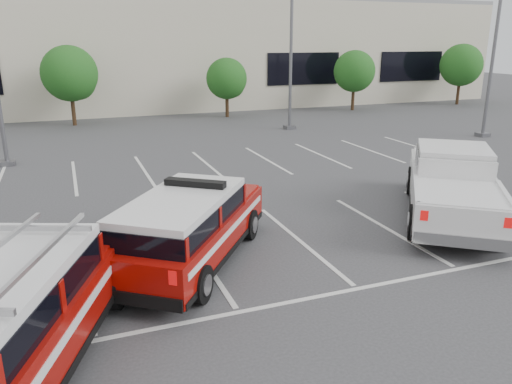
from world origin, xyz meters
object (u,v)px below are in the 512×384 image
tree_mid_right (228,80)px  light_pole_right (495,39)px  fire_chief_suv (189,232)px  convention_building (133,45)px  tree_right (355,73)px  white_pickup (451,191)px  light_pole_mid (291,39)px  tree_mid_left (71,75)px  tree_far_right (462,67)px  ladder_suv (13,319)px

tree_mid_right → light_pole_right: bearing=-47.8°
fire_chief_suv → tree_mid_right: bearing=106.4°
convention_building → fire_chief_suv: convention_building is taller
tree_right → white_pickup: bearing=-114.6°
convention_building → white_pickup: convention_building is taller
tree_right → white_pickup: size_ratio=0.66×
light_pole_mid → light_pole_right: (9.00, -6.00, 0.00)m
tree_right → fire_chief_suv: bearing=-129.1°
light_pole_mid → fire_chief_suv: size_ratio=1.82×
tree_mid_left → white_pickup: size_ratio=0.72×
tree_mid_left → fire_chief_suv: size_ratio=0.86×
tree_right → fire_chief_suv: size_ratio=0.78×
tree_mid_left → light_pole_right: bearing=-29.9°
convention_building → light_pole_mid: convention_building is taller
tree_mid_left → tree_right: 20.00m
tree_far_right → ladder_suv: 40.56m
convention_building → tree_mid_left: bearing=-117.4°
convention_building → light_pole_right: 26.99m
tree_right → light_pole_mid: light_pole_mid is taller
convention_building → white_pickup: 32.32m
tree_mid_right → tree_right: (10.00, 0.00, 0.27)m
tree_mid_right → white_pickup: size_ratio=0.60×
ladder_suv → tree_right: bearing=71.0°
tree_mid_left → light_pole_mid: light_pole_mid is taller
tree_right → tree_mid_left: bearing=180.0°
tree_far_right → white_pickup: bearing=-132.5°
tree_mid_right → white_pickup: (-0.04, -21.89, -1.69)m
light_pole_right → tree_mid_right: bearing=132.2°
light_pole_right → white_pickup: light_pole_right is taller
tree_far_right → white_pickup: size_ratio=0.72×
light_pole_mid → fire_chief_suv: bearing=-121.6°
tree_mid_right → convention_building: bearing=116.6°
convention_building → ladder_suv: convention_building is taller
light_pole_mid → tree_right: bearing=36.8°
tree_mid_right → light_pole_right: size_ratio=0.39×
convention_building → light_pole_mid: size_ratio=5.86×
tree_right → light_pole_right: bearing=-85.7°
convention_building → tree_right: convention_building is taller
light_pole_right → tree_far_right: bearing=53.0°
light_pole_right → tree_mid_left: bearing=150.1°
tree_mid_left → white_pickup: bearing=-65.5°
light_pole_mid → white_pickup: light_pole_mid is taller
light_pole_right → fire_chief_suv: light_pole_right is taller
tree_far_right → white_pickup: tree_far_right is taller
tree_mid_right → ladder_suv: size_ratio=0.66×
light_pole_mid → fire_chief_suv: 19.64m
convention_building → tree_mid_right: convention_building is taller
tree_far_right → tree_right: bearing=-180.0°
fire_chief_suv → white_pickup: (8.09, 0.46, 0.02)m
convention_building → fire_chief_suv: (-3.22, -32.17, -3.93)m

